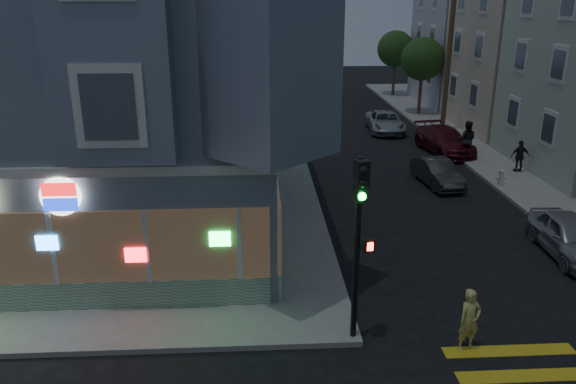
{
  "coord_description": "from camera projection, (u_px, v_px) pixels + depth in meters",
  "views": [
    {
      "loc": [
        0.52,
        -9.56,
        8.1
      ],
      "look_at": [
        1.43,
        6.59,
        2.45
      ],
      "focal_mm": 35.0,
      "sensor_mm": 36.0,
      "label": 1
    }
  ],
  "objects": [
    {
      "name": "sidewalk_nw",
      "position": [
        16.0,
        142.0,
        32.59
      ],
      "size": [
        33.0,
        42.0,
        0.15
      ],
      "primitive_type": "cube",
      "color": "gray",
      "rests_on": "ground"
    },
    {
      "name": "corner_building",
      "position": [
        71.0,
        65.0,
        19.77
      ],
      "size": [
        14.6,
        14.6,
        11.4
      ],
      "color": "slate",
      "rests_on": "sidewalk_nw"
    },
    {
      "name": "row_house_c",
      "position": [
        562.0,
        55.0,
        34.72
      ],
      "size": [
        12.0,
        8.6,
        9.0
      ],
      "primitive_type": "cube",
      "color": "#B9A88F",
      "rests_on": "sidewalk_ne"
    },
    {
      "name": "row_house_d",
      "position": [
        503.0,
        34.0,
        42.95
      ],
      "size": [
        12.0,
        8.6,
        10.5
      ],
      "primitive_type": "cube",
      "color": "#B2AABB",
      "rests_on": "sidewalk_ne"
    },
    {
      "name": "utility_pole",
      "position": [
        449.0,
        55.0,
        33.33
      ],
      "size": [
        2.2,
        0.3,
        9.0
      ],
      "color": "#4C3826",
      "rests_on": "sidewalk_ne"
    },
    {
      "name": "street_tree_near",
      "position": [
        423.0,
        59.0,
        39.28
      ],
      "size": [
        3.0,
        3.0,
        5.3
      ],
      "color": "#4C3826",
      "rests_on": "sidewalk_ne"
    },
    {
      "name": "street_tree_far",
      "position": [
        395.0,
        49.0,
        46.82
      ],
      "size": [
        3.0,
        3.0,
        5.3
      ],
      "color": "#4C3826",
      "rests_on": "sidewalk_ne"
    },
    {
      "name": "running_child",
      "position": [
        469.0,
        320.0,
        13.38
      ],
      "size": [
        0.66,
        0.53,
        1.59
      ],
      "primitive_type": "imported",
      "rotation": [
        0.0,
        0.0,
        0.28
      ],
      "color": "#C8C166",
      "rests_on": "ground"
    },
    {
      "name": "pedestrian_a",
      "position": [
        467.0,
        140.0,
        28.89
      ],
      "size": [
        1.15,
        1.04,
        1.94
      ],
      "primitive_type": "imported",
      "rotation": [
        0.0,
        0.0,
        2.74
      ],
      "color": "black",
      "rests_on": "sidewalk_ne"
    },
    {
      "name": "pedestrian_b",
      "position": [
        520.0,
        156.0,
        26.68
      ],
      "size": [
        0.9,
        0.39,
        1.52
      ],
      "primitive_type": "imported",
      "rotation": [
        0.0,
        0.0,
        3.17
      ],
      "color": "black",
      "rests_on": "sidewalk_ne"
    },
    {
      "name": "parked_car_a",
      "position": [
        570.0,
        236.0,
        18.37
      ],
      "size": [
        1.8,
        4.02,
        1.34
      ],
      "primitive_type": "imported",
      "rotation": [
        0.0,
        0.0,
        -0.05
      ],
      "color": "#A3A5AA",
      "rests_on": "ground"
    },
    {
      "name": "parked_car_b",
      "position": [
        437.0,
        172.0,
        25.3
      ],
      "size": [
        1.66,
        3.67,
        1.17
      ],
      "primitive_type": "imported",
      "rotation": [
        0.0,
        0.0,
        0.12
      ],
      "color": "#313436",
      "rests_on": "ground"
    },
    {
      "name": "parked_car_c",
      "position": [
        445.0,
        140.0,
        30.49
      ],
      "size": [
        2.56,
        4.96,
        1.37
      ],
      "primitive_type": "imported",
      "rotation": [
        0.0,
        0.0,
        0.14
      ],
      "color": "#5B1421",
      "rests_on": "ground"
    },
    {
      "name": "parked_car_d",
      "position": [
        385.0,
        122.0,
        35.3
      ],
      "size": [
        2.34,
        4.62,
        1.25
      ],
      "primitive_type": "imported",
      "rotation": [
        0.0,
        0.0,
        -0.06
      ],
      "color": "#ACB2B7",
      "rests_on": "ground"
    },
    {
      "name": "traffic_signal",
      "position": [
        360.0,
        221.0,
        12.79
      ],
      "size": [
        0.58,
        0.51,
        4.6
      ],
      "rotation": [
        0.0,
        0.0,
        0.31
      ],
      "color": "black",
      "rests_on": "sidewalk_nw"
    },
    {
      "name": "fire_hydrant",
      "position": [
        501.0,
        177.0,
        24.86
      ],
      "size": [
        0.43,
        0.25,
        0.74
      ],
      "color": "silver",
      "rests_on": "sidewalk_ne"
    }
  ]
}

